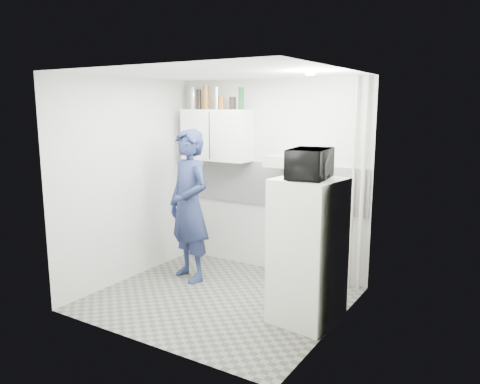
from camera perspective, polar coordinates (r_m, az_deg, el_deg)
The scene contains 24 objects.
floor at distance 5.68m, azimuth -2.57°, elevation -12.87°, with size 2.80×2.80×0.00m, color #6B685C.
ceiling at distance 5.23m, azimuth -2.81°, elevation 14.30°, with size 2.80×2.80×0.00m, color white.
wall_back at distance 6.36m, azimuth 3.68°, elevation 1.86°, with size 2.80×2.80×0.00m, color silver.
wall_left at distance 6.19m, azimuth -13.45°, elevation 1.36°, with size 2.60×2.60×0.00m, color silver.
wall_right at distance 4.67m, azimuth 11.64°, elevation -1.48°, with size 2.60×2.60×0.00m, color silver.
person at distance 6.06m, azimuth -6.22°, elevation -1.67°, with size 0.72×0.47×1.96m, color #1F294D.
stove at distance 6.14m, azimuth 6.67°, elevation -7.44°, with size 0.46×0.46×0.74m, color #B7B29F.
fridge at distance 4.94m, azimuth 8.23°, elevation -7.16°, with size 0.63×0.63×1.53m, color white.
stove_top at distance 6.03m, azimuth 6.75°, elevation -3.96°, with size 0.44×0.44×0.03m, color black.
saucepan at distance 5.98m, azimuth 6.77°, elevation -3.43°, with size 0.18×0.18×0.10m, color silver.
microwave at distance 4.74m, azimuth 8.52°, elevation 3.44°, with size 0.37×0.55×0.30m, color black.
bottle_a at distance 6.77m, azimuth -5.76°, elevation 11.32°, with size 0.07×0.07×0.31m, color #B2B7BC.
bottle_b at distance 6.70m, azimuth -5.05°, elevation 11.19°, with size 0.07×0.07×0.28m, color black.
bottle_c at distance 6.63m, azimuth -4.17°, elevation 11.44°, with size 0.08×0.08×0.33m, color brown.
bottle_d at distance 6.53m, azimuth -2.88°, elevation 11.33°, with size 0.07×0.07×0.30m, color silver.
canister_a at distance 6.48m, azimuth -2.25°, elevation 10.83°, with size 0.07×0.07×0.18m, color brown.
canister_b at distance 6.38m, azimuth -0.91°, elevation 10.78°, with size 0.09×0.09×0.17m, color black.
bottle_e at distance 6.31m, azimuth 0.15°, elevation 11.35°, with size 0.07×0.07×0.29m, color #144C1E.
upper_cabinet at distance 6.54m, azimuth -2.84°, elevation 6.96°, with size 1.00×0.35×0.70m, color white.
range_hood at distance 5.90m, azimuth 6.43°, elevation 3.79°, with size 0.60×0.50×0.14m, color #B7B29F.
backsplash at distance 6.36m, azimuth 3.61°, elevation 0.95°, with size 2.74×0.03×0.60m, color white.
pipe_a at distance 5.80m, azimuth 14.72°, elevation 0.69°, with size 0.05×0.05×2.60m, color #B7B29F.
pipe_b at distance 5.83m, azimuth 13.59°, elevation 0.80°, with size 0.04×0.04×2.60m, color #B7B29F.
ceiling_spot_fixture at distance 4.92m, azimuth 8.53°, elevation 14.09°, with size 0.10×0.10×0.02m, color white.
Camera 1 is at (2.95, -4.30, 2.25)m, focal length 35.00 mm.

